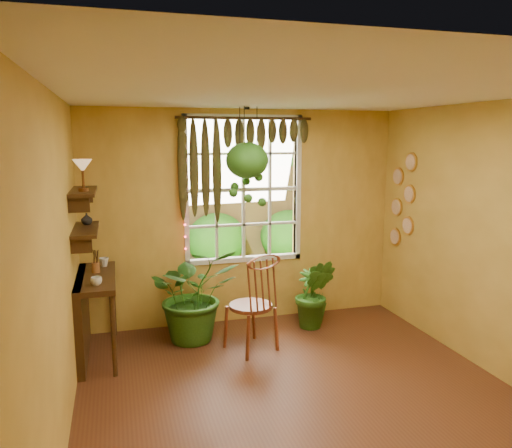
# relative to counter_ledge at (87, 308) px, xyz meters

# --- Properties ---
(floor) EXTENTS (4.50, 4.50, 0.00)m
(floor) POSITION_rel_counter_ledge_xyz_m (1.91, -1.60, -0.55)
(floor) COLOR #502916
(floor) RESTS_ON ground
(ceiling) EXTENTS (4.50, 4.50, 0.00)m
(ceiling) POSITION_rel_counter_ledge_xyz_m (1.91, -1.60, 2.15)
(ceiling) COLOR white
(ceiling) RESTS_ON wall_back
(wall_back) EXTENTS (4.00, 0.00, 4.00)m
(wall_back) POSITION_rel_counter_ledge_xyz_m (1.91, 0.65, 0.80)
(wall_back) COLOR gold
(wall_back) RESTS_ON floor
(wall_left) EXTENTS (0.00, 4.50, 4.50)m
(wall_left) POSITION_rel_counter_ledge_xyz_m (-0.09, -1.60, 0.80)
(wall_left) COLOR gold
(wall_left) RESTS_ON floor
(wall_right) EXTENTS (0.00, 4.50, 4.50)m
(wall_right) POSITION_rel_counter_ledge_xyz_m (3.91, -1.60, 0.80)
(wall_right) COLOR gold
(wall_right) RESTS_ON floor
(window) EXTENTS (1.52, 0.10, 1.86)m
(window) POSITION_rel_counter_ledge_xyz_m (1.91, 0.68, 1.15)
(window) COLOR silver
(window) RESTS_ON wall_back
(valance_vine) EXTENTS (1.70, 0.12, 1.10)m
(valance_vine) POSITION_rel_counter_ledge_xyz_m (1.82, 0.56, 1.73)
(valance_vine) COLOR #3E2811
(valance_vine) RESTS_ON window
(string_lights) EXTENTS (0.03, 0.03, 1.54)m
(string_lights) POSITION_rel_counter_ledge_xyz_m (1.15, 0.59, 1.20)
(string_lights) COLOR #FF2633
(string_lights) RESTS_ON window
(wall_plates) EXTENTS (0.04, 0.32, 1.10)m
(wall_plates) POSITION_rel_counter_ledge_xyz_m (3.89, 0.19, 1.00)
(wall_plates) COLOR #FBEECD
(wall_plates) RESTS_ON wall_right
(counter_ledge) EXTENTS (0.40, 1.20, 0.90)m
(counter_ledge) POSITION_rel_counter_ledge_xyz_m (0.00, 0.00, 0.00)
(counter_ledge) COLOR #3E2811
(counter_ledge) RESTS_ON floor
(shelf_lower) EXTENTS (0.25, 0.90, 0.04)m
(shelf_lower) POSITION_rel_counter_ledge_xyz_m (0.03, 0.00, 0.85)
(shelf_lower) COLOR #3E2811
(shelf_lower) RESTS_ON wall_left
(shelf_upper) EXTENTS (0.25, 0.90, 0.04)m
(shelf_upper) POSITION_rel_counter_ledge_xyz_m (0.03, 0.00, 1.25)
(shelf_upper) COLOR #3E2811
(shelf_upper) RESTS_ON wall_left
(backyard) EXTENTS (14.00, 10.00, 12.00)m
(backyard) POSITION_rel_counter_ledge_xyz_m (2.15, 5.27, 0.73)
(backyard) COLOR #30631C
(backyard) RESTS_ON ground
(windsor_chair) EXTENTS (0.63, 0.64, 1.29)m
(windsor_chair) POSITION_rel_counter_ledge_xyz_m (1.76, -0.32, -0.18)
(windsor_chair) COLOR brown
(windsor_chair) RESTS_ON floor
(potted_plant_left) EXTENTS (1.05, 0.92, 1.12)m
(potted_plant_left) POSITION_rel_counter_ledge_xyz_m (1.18, 0.15, 0.01)
(potted_plant_left) COLOR #1B4813
(potted_plant_left) RESTS_ON floor
(potted_plant_mid) EXTENTS (0.60, 0.55, 0.88)m
(potted_plant_mid) POSITION_rel_counter_ledge_xyz_m (2.67, 0.11, -0.11)
(potted_plant_mid) COLOR #1B4813
(potted_plant_mid) RESTS_ON floor
(potted_plant_right) EXTENTS (0.50, 0.50, 0.69)m
(potted_plant_right) POSITION_rel_counter_ledge_xyz_m (2.70, 0.28, -0.21)
(potted_plant_right) COLOR #1B4813
(potted_plant_right) RESTS_ON floor
(hanging_basket) EXTENTS (0.50, 0.50, 1.17)m
(hanging_basket) POSITION_rel_counter_ledge_xyz_m (1.85, 0.26, 1.47)
(hanging_basket) COLOR black
(hanging_basket) RESTS_ON ceiling
(cup_a) EXTENTS (0.13, 0.13, 0.09)m
(cup_a) POSITION_rel_counter_ledge_xyz_m (0.13, -0.38, 0.39)
(cup_a) COLOR silver
(cup_a) RESTS_ON counter_ledge
(cup_b) EXTENTS (0.13, 0.13, 0.10)m
(cup_b) POSITION_rel_counter_ledge_xyz_m (0.19, 0.37, 0.40)
(cup_b) COLOR beige
(cup_b) RESTS_ON counter_ledge
(brush_jar) EXTENTS (0.09, 0.09, 0.32)m
(brush_jar) POSITION_rel_counter_ledge_xyz_m (0.11, 0.14, 0.47)
(brush_jar) COLOR #94572B
(brush_jar) RESTS_ON counter_ledge
(shelf_vase) EXTENTS (0.14, 0.14, 0.12)m
(shelf_vase) POSITION_rel_counter_ledge_xyz_m (0.04, 0.22, 0.93)
(shelf_vase) COLOR #B2AD99
(shelf_vase) RESTS_ON shelf_lower
(tiffany_lamp) EXTENTS (0.19, 0.19, 0.32)m
(tiffany_lamp) POSITION_rel_counter_ledge_xyz_m (0.05, -0.16, 1.50)
(tiffany_lamp) COLOR brown
(tiffany_lamp) RESTS_ON shelf_upper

